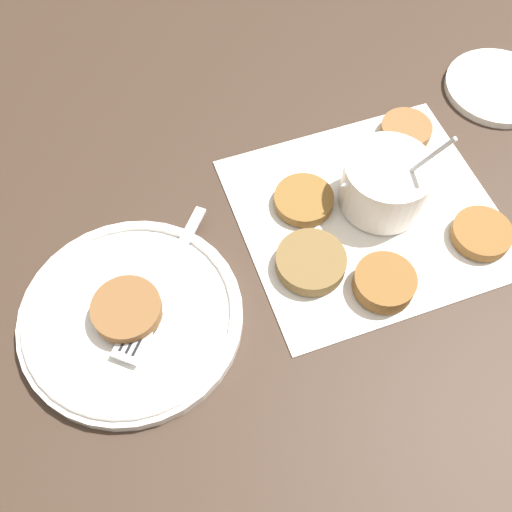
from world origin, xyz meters
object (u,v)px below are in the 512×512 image
at_px(serving_plate, 131,316).
at_px(extra_saucer, 498,87).
at_px(fork, 156,297).
at_px(fritter_on_plate, 127,309).
at_px(sauce_bowl, 385,185).

bearing_deg(serving_plate, extra_saucer, -163.53).
distance_m(serving_plate, fork, 0.03).
xyz_separation_m(serving_plate, fritter_on_plate, (0.00, 0.00, 0.02)).
distance_m(fritter_on_plate, extra_saucer, 0.57).
height_order(serving_plate, fritter_on_plate, fritter_on_plate).
height_order(sauce_bowl, fork, sauce_bowl).
relative_size(serving_plate, fork, 1.46).
bearing_deg(sauce_bowl, fork, 8.39).
bearing_deg(fork, fritter_on_plate, 12.46).
relative_size(fritter_on_plate, fork, 0.45).
relative_size(sauce_bowl, fritter_on_plate, 1.73).
bearing_deg(extra_saucer, sauce_bowl, 26.06).
bearing_deg(extra_saucer, fritter_on_plate, 16.47).
bearing_deg(serving_plate, fritter_on_plate, 12.30).
distance_m(fork, extra_saucer, 0.53).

